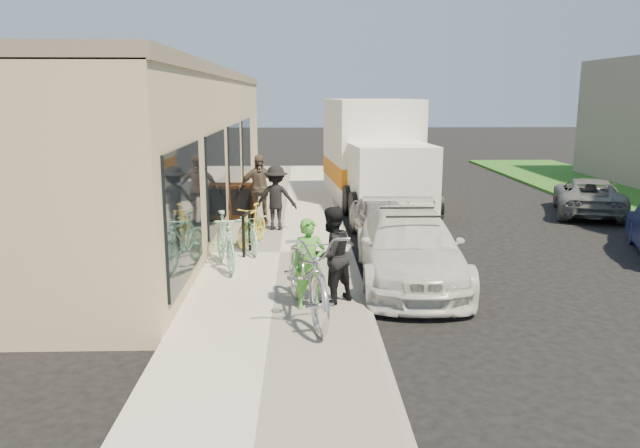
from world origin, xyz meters
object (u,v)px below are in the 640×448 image
object	(u,v)px
cruiser_bike_c	(252,225)
bystander_b	(259,189)
far_car_gray	(588,196)
bystander_a	(276,198)
tandem_bike	(308,272)
man_standing	(331,255)
sandwich_board	(242,202)
cruiser_bike_b	(250,231)
sedan_white	(409,248)
sedan_silver	(382,219)
woman_rider	(309,264)
moving_truck	(373,158)
bike_rack	(246,229)
cruiser_bike_a	(225,241)

from	to	relation	value
cruiser_bike_c	bystander_b	xyz separation A→B (m)	(0.00, 2.44, 0.46)
far_car_gray	bystander_a	distance (m)	9.61
tandem_bike	man_standing	distance (m)	0.75
man_standing	sandwich_board	bearing A→B (deg)	-112.66
tandem_bike	sandwich_board	bearing A→B (deg)	91.34
bystander_a	cruiser_bike_b	bearing A→B (deg)	82.74
sedan_white	man_standing	xyz separation A→B (m)	(-1.57, -1.58, 0.28)
sedan_white	bystander_b	distance (m)	5.90
sedan_silver	man_standing	bearing A→B (deg)	-111.87
cruiser_bike_c	bystander_b	bearing A→B (deg)	108.87
far_car_gray	woman_rider	bearing A→B (deg)	64.68
man_standing	far_car_gray	bearing A→B (deg)	-174.16
moving_truck	bystander_a	size ratio (longest dim) A/B	4.33
cruiser_bike_b	bystander_b	world-z (taller)	bystander_b
sedan_white	sedan_silver	distance (m)	3.53
sedan_white	bystander_b	world-z (taller)	bystander_b
bike_rack	sandwich_board	world-z (taller)	sandwich_board
sandwich_board	bystander_a	size ratio (longest dim) A/B	0.62
sandwich_board	man_standing	distance (m)	7.15
cruiser_bike_c	cruiser_bike_b	bearing A→B (deg)	-71.08
sedan_silver	moving_truck	world-z (taller)	moving_truck
cruiser_bike_a	moving_truck	bearing A→B (deg)	48.51
tandem_bike	bystander_b	size ratio (longest dim) A/B	1.43
moving_truck	cruiser_bike_c	size ratio (longest dim) A/B	4.58
bike_rack	sandwich_board	distance (m)	3.60
far_car_gray	bystander_a	bearing A→B (deg)	34.73
sandwich_board	cruiser_bike_a	xyz separation A→B (m)	(0.11, -4.67, 0.03)
sedan_white	man_standing	world-z (taller)	man_standing
sandwich_board	bystander_b	size ratio (longest dim) A/B	0.55
moving_truck	man_standing	distance (m)	10.71
sandwich_board	cruiser_bike_b	distance (m)	3.29
bike_rack	cruiser_bike_b	world-z (taller)	bike_rack
far_car_gray	bystander_b	bearing A→B (deg)	29.72
sedan_silver	far_car_gray	world-z (taller)	far_car_gray
cruiser_bike_c	bystander_a	bearing A→B (deg)	92.73
tandem_bike	man_standing	world-z (taller)	man_standing
bike_rack	sandwich_board	size ratio (longest dim) A/B	0.89
sedan_silver	bystander_a	size ratio (longest dim) A/B	1.93
tandem_bike	man_standing	bearing A→B (deg)	46.75
far_car_gray	cruiser_bike_a	bearing A→B (deg)	50.63
bike_rack	sedan_silver	world-z (taller)	sedan_silver
sedan_silver	cruiser_bike_a	bearing A→B (deg)	-145.41
tandem_bike	bystander_a	world-z (taller)	bystander_a
bystander_b	man_standing	bearing A→B (deg)	-82.27
woman_rider	cruiser_bike_b	size ratio (longest dim) A/B	0.90
sedan_silver	woman_rider	xyz separation A→B (m)	(-1.86, -5.39, 0.35)
cruiser_bike_a	sedan_white	bearing A→B (deg)	-25.86
far_car_gray	man_standing	bearing A→B (deg)	65.00
man_standing	bike_rack	bearing A→B (deg)	-102.61
cruiser_bike_a	cruiser_bike_b	world-z (taller)	cruiser_bike_a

